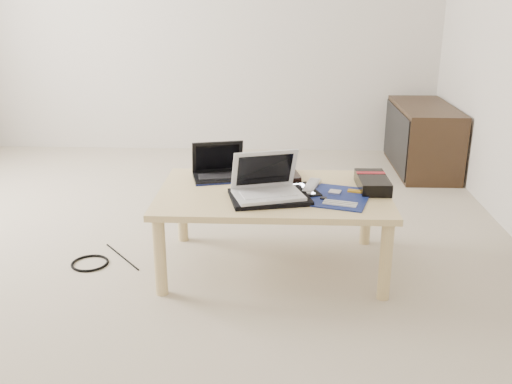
{
  "coord_description": "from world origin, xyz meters",
  "views": [
    {
      "loc": [
        0.68,
        -2.84,
        1.3
      ],
      "look_at": [
        0.57,
        -0.26,
        0.39
      ],
      "focal_mm": 40.0,
      "sensor_mm": 36.0,
      "label": 1
    }
  ],
  "objects_px": {
    "white_laptop": "(267,186)",
    "gpu_box": "(372,182)",
    "netbook": "(219,170)",
    "coffee_table": "(273,200)",
    "media_cabinet": "(422,138)"
  },
  "relations": [
    {
      "from": "white_laptop",
      "to": "gpu_box",
      "type": "distance_m",
      "value": 0.54
    },
    {
      "from": "netbook",
      "to": "white_laptop",
      "type": "distance_m",
      "value": 0.4
    },
    {
      "from": "netbook",
      "to": "coffee_table",
      "type": "bearing_deg",
      "value": -34.4
    },
    {
      "from": "coffee_table",
      "to": "netbook",
      "type": "distance_m",
      "value": 0.35
    },
    {
      "from": "white_laptop",
      "to": "netbook",
      "type": "bearing_deg",
      "value": 129.72
    },
    {
      "from": "coffee_table",
      "to": "white_laptop",
      "type": "height_order",
      "value": "white_laptop"
    },
    {
      "from": "coffee_table",
      "to": "media_cabinet",
      "type": "relative_size",
      "value": 1.22
    },
    {
      "from": "media_cabinet",
      "to": "white_laptop",
      "type": "height_order",
      "value": "white_laptop"
    },
    {
      "from": "media_cabinet",
      "to": "gpu_box",
      "type": "height_order",
      "value": "media_cabinet"
    },
    {
      "from": "white_laptop",
      "to": "gpu_box",
      "type": "height_order",
      "value": "white_laptop"
    },
    {
      "from": "media_cabinet",
      "to": "white_laptop",
      "type": "xyz_separation_m",
      "value": [
        -1.14,
        -1.82,
        0.21
      ]
    },
    {
      "from": "media_cabinet",
      "to": "white_laptop",
      "type": "distance_m",
      "value": 2.16
    },
    {
      "from": "white_laptop",
      "to": "media_cabinet",
      "type": "bearing_deg",
      "value": 57.91
    },
    {
      "from": "netbook",
      "to": "media_cabinet",
      "type": "bearing_deg",
      "value": 47.4
    },
    {
      "from": "netbook",
      "to": "gpu_box",
      "type": "relative_size",
      "value": 1.05
    }
  ]
}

